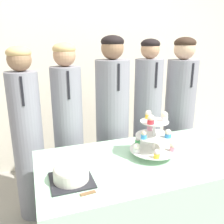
{
  "coord_description": "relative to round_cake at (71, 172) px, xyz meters",
  "views": [
    {
      "loc": [
        -0.69,
        -0.93,
        1.48
      ],
      "look_at": [
        -0.21,
        0.42,
        1.06
      ],
      "focal_mm": 38.0,
      "sensor_mm": 36.0,
      "label": 1
    }
  ],
  "objects": [
    {
      "name": "table",
      "position": [
        0.51,
        0.1,
        -0.41
      ],
      "size": [
        1.43,
        0.76,
        0.71
      ],
      "color": "#A8DBB2",
      "rests_on": "ground_plane"
    },
    {
      "name": "cake_knife",
      "position": [
        0.11,
        -0.15,
        -0.06
      ],
      "size": [
        0.28,
        0.04,
        0.01
      ],
      "rotation": [
        0.0,
        0.0,
        0.09
      ],
      "color": "silver",
      "rests_on": "table"
    },
    {
      "name": "student_2",
      "position": [
        0.51,
        0.74,
        -0.04
      ],
      "size": [
        0.3,
        0.31,
        1.54
      ],
      "color": "gray",
      "rests_on": "ground_plane"
    },
    {
      "name": "student_4",
      "position": [
        1.23,
        0.74,
        -0.03
      ],
      "size": [
        0.3,
        0.3,
        1.53
      ],
      "color": "gray",
      "rests_on": "ground_plane"
    },
    {
      "name": "student_1",
      "position": [
        0.11,
        0.74,
        -0.05
      ],
      "size": [
        0.25,
        0.26,
        1.48
      ],
      "color": "gray",
      "rests_on": "ground_plane"
    },
    {
      "name": "round_cake",
      "position": [
        0.0,
        0.0,
        0.0
      ],
      "size": [
        0.24,
        0.24,
        0.12
      ],
      "color": "#232328",
      "rests_on": "table"
    },
    {
      "name": "cupcake_stand",
      "position": [
        0.6,
        0.12,
        0.09
      ],
      "size": [
        0.32,
        0.32,
        0.32
      ],
      "color": "silver",
      "rests_on": "table"
    },
    {
      "name": "student_3",
      "position": [
        0.87,
        0.74,
        -0.04
      ],
      "size": [
        0.26,
        0.27,
        1.51
      ],
      "color": "gray",
      "rests_on": "ground_plane"
    },
    {
      "name": "student_0",
      "position": [
        -0.23,
        0.74,
        -0.06
      ],
      "size": [
        0.25,
        0.25,
        1.46
      ],
      "color": "gray",
      "rests_on": "ground_plane"
    },
    {
      "name": "wall_back",
      "position": [
        0.51,
        1.59,
        0.58
      ],
      "size": [
        9.0,
        0.06,
        2.7
      ],
      "color": "beige",
      "rests_on": "ground_plane"
    }
  ]
}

